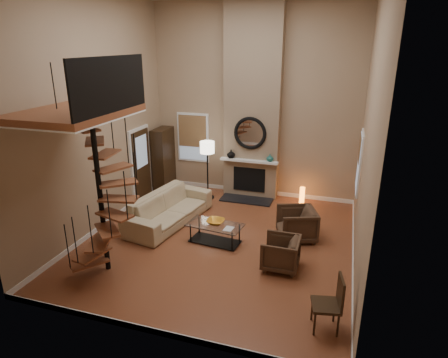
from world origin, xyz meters
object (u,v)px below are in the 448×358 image
(sofa, at_px, (169,208))
(accent_lamp, at_px, (302,196))
(armchair_near, at_px, (300,224))
(hutch, at_px, (164,159))
(side_chair, at_px, (332,301))
(floor_lamp, at_px, (207,152))
(coffee_table, at_px, (215,231))
(armchair_far, at_px, (284,253))

(sofa, distance_m, accent_lamp, 3.82)
(sofa, height_order, armchair_near, sofa)
(hutch, distance_m, accent_lamp, 4.37)
(side_chair, bearing_deg, floor_lamp, 128.88)
(armchair_near, xyz_separation_m, side_chair, (0.87, -2.98, 0.17))
(coffee_table, distance_m, side_chair, 3.48)
(sofa, height_order, coffee_table, sofa)
(floor_lamp, height_order, accent_lamp, floor_lamp)
(armchair_near, xyz_separation_m, accent_lamp, (-0.19, 2.06, -0.10))
(hutch, relative_size, armchair_near, 2.25)
(hutch, xyz_separation_m, armchair_far, (4.37, -3.54, -0.60))
(armchair_near, height_order, coffee_table, armchair_near)
(floor_lamp, relative_size, accent_lamp, 3.35)
(side_chair, bearing_deg, sofa, 145.82)
(hutch, bearing_deg, sofa, -61.68)
(armchair_near, xyz_separation_m, armchair_far, (-0.14, -1.45, 0.00))
(side_chair, bearing_deg, hutch, 136.65)
(armchair_near, bearing_deg, side_chair, -4.45)
(armchair_near, relative_size, accent_lamp, 1.67)
(armchair_far, height_order, coffee_table, armchair_far)
(coffee_table, bearing_deg, armchair_far, -20.65)
(armchair_near, bearing_deg, floor_lamp, -141.04)
(armchair_near, relative_size, side_chair, 0.89)
(armchair_far, height_order, side_chair, side_chair)
(hutch, distance_m, armchair_far, 5.66)
(hutch, bearing_deg, armchair_far, -39.01)
(sofa, bearing_deg, coffee_table, -104.07)
(armchair_far, height_order, accent_lamp, armchair_far)
(hutch, bearing_deg, armchair_near, -24.89)
(sofa, xyz_separation_m, side_chair, (4.17, -2.83, 0.13))
(hutch, relative_size, side_chair, 2.01)
(sofa, distance_m, armchair_far, 3.42)
(floor_lamp, bearing_deg, accent_lamp, 7.36)
(hutch, relative_size, coffee_table, 1.46)
(sofa, relative_size, armchair_near, 3.08)
(sofa, relative_size, armchair_far, 3.57)
(sofa, height_order, accent_lamp, sofa)
(coffee_table, height_order, accent_lamp, accent_lamp)
(hutch, height_order, armchair_far, hutch)
(armchair_near, xyz_separation_m, coffee_table, (-1.84, -0.81, -0.07))
(sofa, xyz_separation_m, floor_lamp, (0.38, 1.87, 1.02))
(side_chair, bearing_deg, accent_lamp, 101.86)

